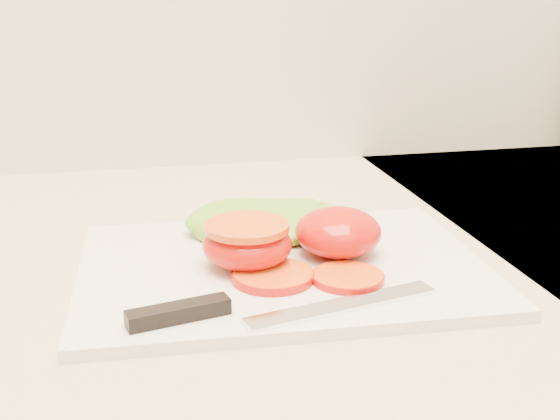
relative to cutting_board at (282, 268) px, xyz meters
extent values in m
cube|color=#C1B796|center=(0.03, 0.07, -0.02)|extent=(3.92, 0.65, 0.03)
cube|color=silver|center=(0.00, 0.00, 0.00)|extent=(0.36, 0.27, 0.01)
ellipsoid|color=red|center=(0.05, 0.01, 0.03)|extent=(0.08, 0.08, 0.04)
ellipsoid|color=red|center=(-0.03, 0.00, 0.02)|extent=(0.08, 0.08, 0.04)
cylinder|color=red|center=(-0.03, 0.00, 0.04)|extent=(0.07, 0.07, 0.01)
cylinder|color=orange|center=(-0.02, -0.03, 0.01)|extent=(0.07, 0.07, 0.01)
cylinder|color=orange|center=(0.04, -0.05, 0.01)|extent=(0.06, 0.06, 0.01)
ellipsoid|color=#85BE32|center=(-0.01, 0.07, 0.02)|extent=(0.15, 0.12, 0.02)
ellipsoid|color=#85BE32|center=(0.03, 0.08, 0.02)|extent=(0.12, 0.11, 0.02)
cube|color=silver|center=(0.03, -0.09, 0.01)|extent=(0.16, 0.05, 0.00)
cube|color=black|center=(-0.10, -0.09, 0.01)|extent=(0.08, 0.03, 0.01)
camera|label=1|loc=(-0.12, -0.55, 0.24)|focal=45.00mm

